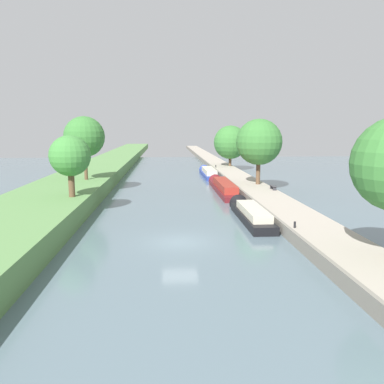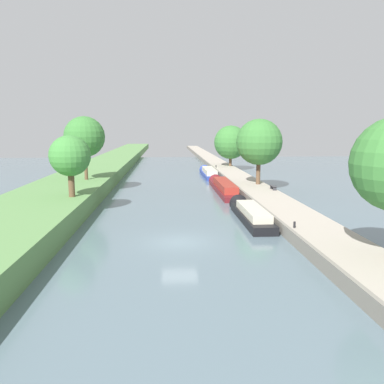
{
  "view_description": "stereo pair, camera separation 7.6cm",
  "coord_description": "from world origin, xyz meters",
  "px_view_note": "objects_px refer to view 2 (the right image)",
  "views": [
    {
      "loc": [
        -0.95,
        -25.52,
        7.82
      ],
      "look_at": [
        1.92,
        15.09,
        1.0
      ],
      "focal_mm": 35.51,
      "sensor_mm": 36.0,
      "label": 1
    },
    {
      "loc": [
        -0.87,
        -25.53,
        7.82
      ],
      "look_at": [
        1.92,
        15.09,
        1.0
      ],
      "focal_mm": 35.51,
      "sensor_mm": 36.0,
      "label": 2
    }
  ],
  "objects_px": {
    "narrowboat_maroon": "(223,187)",
    "narrowboat_blue": "(208,173)",
    "mooring_bollard_near": "(294,225)",
    "narrowboat_black": "(250,213)",
    "person_walking": "(259,177)",
    "park_bench": "(273,187)",
    "mooring_bollard_far": "(216,166)"
  },
  "relations": [
    {
      "from": "mooring_bollard_near",
      "to": "narrowboat_black",
      "type": "bearing_deg",
      "value": 105.31
    },
    {
      "from": "mooring_bollard_near",
      "to": "narrowboat_maroon",
      "type": "bearing_deg",
      "value": 95.04
    },
    {
      "from": "narrowboat_black",
      "to": "park_bench",
      "type": "distance_m",
      "value": 11.54
    },
    {
      "from": "narrowboat_maroon",
      "to": "narrowboat_blue",
      "type": "height_order",
      "value": "narrowboat_maroon"
    },
    {
      "from": "narrowboat_black",
      "to": "mooring_bollard_near",
      "type": "relative_size",
      "value": 24.21
    },
    {
      "from": "person_walking",
      "to": "park_bench",
      "type": "distance_m",
      "value": 5.04
    },
    {
      "from": "narrowboat_maroon",
      "to": "narrowboat_blue",
      "type": "bearing_deg",
      "value": 90.4
    },
    {
      "from": "narrowboat_blue",
      "to": "park_bench",
      "type": "distance_m",
      "value": 20.86
    },
    {
      "from": "narrowboat_maroon",
      "to": "person_walking",
      "type": "height_order",
      "value": "person_walking"
    },
    {
      "from": "mooring_bollard_far",
      "to": "mooring_bollard_near",
      "type": "bearing_deg",
      "value": -90.0
    },
    {
      "from": "narrowboat_maroon",
      "to": "park_bench",
      "type": "distance_m",
      "value": 6.83
    },
    {
      "from": "narrowboat_black",
      "to": "person_walking",
      "type": "distance_m",
      "value": 16.06
    },
    {
      "from": "person_walking",
      "to": "narrowboat_black",
      "type": "bearing_deg",
      "value": -106.41
    },
    {
      "from": "person_walking",
      "to": "mooring_bollard_far",
      "type": "bearing_deg",
      "value": 97.61
    },
    {
      "from": "narrowboat_blue",
      "to": "narrowboat_black",
      "type": "bearing_deg",
      "value": -89.59
    },
    {
      "from": "narrowboat_maroon",
      "to": "mooring_bollard_far",
      "type": "distance_m",
      "value": 21.22
    },
    {
      "from": "narrowboat_black",
      "to": "park_bench",
      "type": "relative_size",
      "value": 7.26
    },
    {
      "from": "narrowboat_maroon",
      "to": "park_bench",
      "type": "bearing_deg",
      "value": -40.97
    },
    {
      "from": "narrowboat_blue",
      "to": "mooring_bollard_near",
      "type": "relative_size",
      "value": 28.82
    },
    {
      "from": "person_walking",
      "to": "mooring_bollard_far",
      "type": "height_order",
      "value": "person_walking"
    },
    {
      "from": "narrowboat_maroon",
      "to": "mooring_bollard_near",
      "type": "bearing_deg",
      "value": -84.96
    },
    {
      "from": "person_walking",
      "to": "park_bench",
      "type": "xyz_separation_m",
      "value": [
        0.5,
        -4.99,
        -0.53
      ]
    },
    {
      "from": "narrowboat_black",
      "to": "person_walking",
      "type": "xyz_separation_m",
      "value": [
        4.52,
        15.36,
        1.22
      ]
    },
    {
      "from": "narrowboat_blue",
      "to": "mooring_bollard_far",
      "type": "bearing_deg",
      "value": 69.82
    },
    {
      "from": "narrowboat_black",
      "to": "person_walking",
      "type": "bearing_deg",
      "value": 73.59
    },
    {
      "from": "narrowboat_maroon",
      "to": "mooring_bollard_near",
      "type": "distance_m",
      "value": 21.39
    },
    {
      "from": "narrowboat_blue",
      "to": "mooring_bollard_near",
      "type": "xyz_separation_m",
      "value": [
        1.99,
        -37.02,
        0.53
      ]
    },
    {
      "from": "mooring_bollard_far",
      "to": "park_bench",
      "type": "distance_m",
      "value": 25.8
    },
    {
      "from": "mooring_bollard_near",
      "to": "person_walking",
      "type": "bearing_deg",
      "value": 82.81
    },
    {
      "from": "narrowboat_black",
      "to": "park_bench",
      "type": "xyz_separation_m",
      "value": [
        5.03,
        10.37,
        0.69
      ]
    },
    {
      "from": "mooring_bollard_near",
      "to": "mooring_bollard_far",
      "type": "xyz_separation_m",
      "value": [
        0.0,
        42.43,
        0.0
      ]
    },
    {
      "from": "narrowboat_blue",
      "to": "mooring_bollard_far",
      "type": "height_order",
      "value": "narrowboat_blue"
    }
  ]
}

